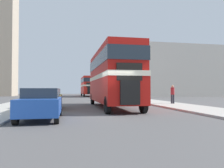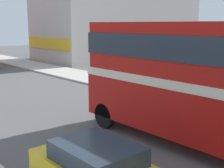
{
  "view_description": "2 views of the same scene",
  "coord_description": "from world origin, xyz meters",
  "views": [
    {
      "loc": [
        -2.38,
        -12.55,
        1.47
      ],
      "look_at": [
        0.99,
        4.5,
        1.89
      ],
      "focal_mm": 35.0,
      "sensor_mm": 36.0,
      "label": 1
    },
    {
      "loc": [
        -8.26,
        -1.22,
        4.38
      ],
      "look_at": [
        0.99,
        9.5,
        1.64
      ],
      "focal_mm": 50.0,
      "sensor_mm": 36.0,
      "label": 2
    }
  ],
  "objects": [
    {
      "name": "shop_building_block",
      "position": [
        19.9,
        29.77,
        5.12
      ],
      "size": [
        21.75,
        9.4,
        10.24
      ],
      "color": "#B2ADA3",
      "rests_on": "ground_plane"
    },
    {
      "name": "double_decker_bus",
      "position": [
        0.99,
        4.48,
        2.64
      ],
      "size": [
        2.54,
        10.5,
        4.45
      ],
      "color": "#B2140F",
      "rests_on": "ground_plane"
    },
    {
      "name": "sidewalk_right",
      "position": [
        6.75,
        0.0,
        0.06
      ],
      "size": [
        3.5,
        120.0,
        0.12
      ],
      "color": "#B7B2A8",
      "rests_on": "ground_plane"
    },
    {
      "name": "church_tower",
      "position": [
        -17.03,
        38.86,
        19.65
      ],
      "size": [
        6.24,
        6.24,
        38.52
      ],
      "color": "tan",
      "rests_on": "ground_plane"
    },
    {
      "name": "ground_plane",
      "position": [
        0.0,
        0.0,
        0.0
      ],
      "size": [
        120.0,
        120.0,
        0.0
      ],
      "primitive_type": "plane",
      "color": "#565454"
    },
    {
      "name": "bus_distant",
      "position": [
        1.58,
        33.76,
        2.42
      ],
      "size": [
        2.52,
        10.57,
        4.06
      ],
      "color": "red",
      "rests_on": "ground_plane"
    },
    {
      "name": "car_parked_near",
      "position": [
        -3.7,
        -1.46,
        0.78
      ],
      "size": [
        1.83,
        3.93,
        1.52
      ],
      "color": "#1E479E",
      "rests_on": "ground_plane"
    },
    {
      "name": "car_parked_mid",
      "position": [
        -3.87,
        4.3,
        0.78
      ],
      "size": [
        1.85,
        4.0,
        1.51
      ],
      "color": "gold",
      "rests_on": "ground_plane"
    },
    {
      "name": "pedestrian_walking",
      "position": [
        7.22,
        6.53,
        1.11
      ],
      "size": [
        0.35,
        0.35,
        1.75
      ],
      "color": "#282833",
      "rests_on": "sidewalk_right"
    }
  ]
}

